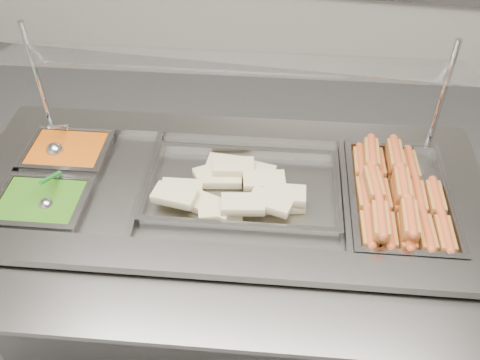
% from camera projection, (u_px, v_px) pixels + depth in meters
% --- Properties ---
extents(steam_counter, '(1.81, 0.93, 0.83)m').
position_uv_depth(steam_counter, '(228.00, 262.00, 2.09)').
color(steam_counter, slate).
rests_on(steam_counter, ground).
extents(tray_rail, '(1.68, 0.49, 0.05)m').
position_uv_depth(tray_rail, '(209.00, 311.00, 1.49)').
color(tray_rail, gray).
rests_on(tray_rail, steam_counter).
extents(sneeze_guard, '(1.55, 0.41, 0.41)m').
position_uv_depth(sneeze_guard, '(231.00, 65.00, 1.73)').
color(sneeze_guard, '#BBBBC0').
rests_on(sneeze_guard, steam_counter).
extents(pan_hotdogs, '(0.36, 0.54, 0.09)m').
position_uv_depth(pan_hotdogs, '(398.00, 202.00, 1.79)').
color(pan_hotdogs, gray).
rests_on(pan_hotdogs, steam_counter).
extents(pan_wraps, '(0.66, 0.43, 0.06)m').
position_uv_depth(pan_wraps, '(243.00, 190.00, 1.82)').
color(pan_wraps, gray).
rests_on(pan_wraps, steam_counter).
extents(pan_beans, '(0.30, 0.25, 0.09)m').
position_uv_depth(pan_beans, '(69.00, 157.00, 1.97)').
color(pan_beans, gray).
rests_on(pan_beans, steam_counter).
extents(pan_peas, '(0.30, 0.25, 0.09)m').
position_uv_depth(pan_peas, '(43.00, 209.00, 1.77)').
color(pan_peas, gray).
rests_on(pan_peas, steam_counter).
extents(hotdogs_in_buns, '(0.32, 0.49, 0.11)m').
position_uv_depth(hotdogs_in_buns, '(395.00, 194.00, 1.76)').
color(hotdogs_in_buns, '#9F4F21').
rests_on(hotdogs_in_buns, pan_hotdogs).
extents(tortilla_wraps, '(0.50, 0.32, 0.06)m').
position_uv_depth(tortilla_wraps, '(234.00, 188.00, 1.78)').
color(tortilla_wraps, beige).
rests_on(tortilla_wraps, pan_wraps).
extents(ladle, '(0.06, 0.18, 0.14)m').
position_uv_depth(ladle, '(55.00, 149.00, 1.93)').
color(ladle, silver).
rests_on(ladle, pan_beans).
extents(serving_spoon, '(0.05, 0.17, 0.12)m').
position_uv_depth(serving_spoon, '(47.00, 200.00, 1.73)').
color(serving_spoon, silver).
rests_on(serving_spoon, pan_peas).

